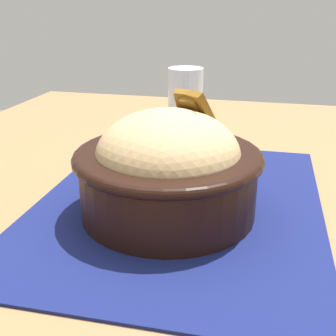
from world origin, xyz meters
name	(u,v)px	position (x,y,z in m)	size (l,w,h in m)	color
table	(158,272)	(0.00, 0.00, 0.67)	(1.13, 0.84, 0.74)	olive
placemat	(179,203)	(0.03, -0.02, 0.74)	(0.39, 0.31, 0.00)	#11194C
bowl	(168,168)	(0.01, -0.01, 0.79)	(0.19, 0.19, 0.12)	black
fork	(194,177)	(0.10, -0.02, 0.74)	(0.04, 0.12, 0.00)	silver
drinking_glass	(185,101)	(0.34, 0.04, 0.78)	(0.06, 0.06, 0.10)	silver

